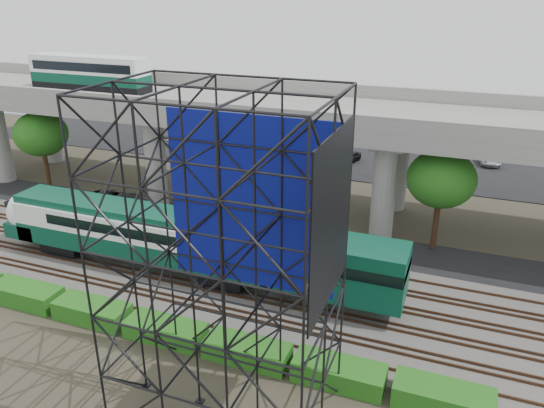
% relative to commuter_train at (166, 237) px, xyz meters
% --- Properties ---
extents(ground, '(140.00, 140.00, 0.00)m').
position_rel_commuter_train_xyz_m(ground, '(2.62, -2.00, -2.88)').
color(ground, '#474233').
rests_on(ground, ground).
extents(ballast_bed, '(90.00, 12.00, 0.20)m').
position_rel_commuter_train_xyz_m(ballast_bed, '(2.62, 0.00, -2.78)').
color(ballast_bed, slate).
rests_on(ballast_bed, ground).
extents(service_road, '(90.00, 5.00, 0.08)m').
position_rel_commuter_train_xyz_m(service_road, '(2.62, 8.50, -2.84)').
color(service_road, black).
rests_on(service_road, ground).
extents(parking_lot, '(90.00, 18.00, 0.08)m').
position_rel_commuter_train_xyz_m(parking_lot, '(2.62, 32.00, -2.84)').
color(parking_lot, black).
rests_on(parking_lot, ground).
extents(harbor_water, '(140.00, 40.00, 0.03)m').
position_rel_commuter_train_xyz_m(harbor_water, '(2.62, 54.00, -2.87)').
color(harbor_water, slate).
rests_on(harbor_water, ground).
extents(rail_tracks, '(90.00, 9.52, 0.16)m').
position_rel_commuter_train_xyz_m(rail_tracks, '(2.62, -0.00, -2.60)').
color(rail_tracks, '#472D1E').
rests_on(rail_tracks, ballast_bed).
extents(commuter_train, '(29.30, 3.06, 4.30)m').
position_rel_commuter_train_xyz_m(commuter_train, '(0.00, 0.00, 0.00)').
color(commuter_train, black).
rests_on(commuter_train, rail_tracks).
extents(overpass, '(80.00, 12.00, 12.40)m').
position_rel_commuter_train_xyz_m(overpass, '(1.24, 14.00, 5.33)').
color(overpass, '#9E9B93').
rests_on(overpass, ground).
extents(scaffold_tower, '(9.36, 6.36, 15.00)m').
position_rel_commuter_train_xyz_m(scaffold_tower, '(9.27, -9.98, 4.59)').
color(scaffold_tower, black).
rests_on(scaffold_tower, ground).
extents(hedge_strip, '(34.60, 1.80, 1.20)m').
position_rel_commuter_train_xyz_m(hedge_strip, '(3.62, -6.30, -2.32)').
color(hedge_strip, '#155613').
rests_on(hedge_strip, ground).
extents(trees, '(40.94, 16.94, 7.69)m').
position_rel_commuter_train_xyz_m(trees, '(-2.05, 14.17, 2.69)').
color(trees, '#382314').
rests_on(trees, ground).
extents(suv, '(5.57, 3.60, 1.43)m').
position_rel_commuter_train_xyz_m(suv, '(-10.93, 8.62, -2.09)').
color(suv, black).
rests_on(suv, service_road).
extents(parked_cars, '(39.39, 9.64, 1.27)m').
position_rel_commuter_train_xyz_m(parked_cars, '(4.96, 31.67, -2.19)').
color(parked_cars, silver).
rests_on(parked_cars, parking_lot).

